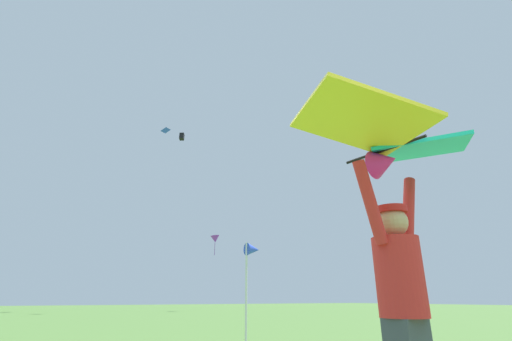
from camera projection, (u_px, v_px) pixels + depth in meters
The scene contains 6 objects.
kite_flyer_person at pixel (402, 300), 2.53m from camera, with size 0.81×0.38×1.92m.
held_stunt_kite at pixel (391, 142), 2.88m from camera, with size 1.92×1.12×0.41m.
distant_kite_blue_low_left at pixel (165, 130), 39.12m from camera, with size 0.99×0.95×0.49m.
distant_kite_black_overhead_distant at pixel (182, 137), 33.92m from camera, with size 0.62×0.69×0.74m.
distant_kite_purple_high_left at pixel (215, 239), 31.48m from camera, with size 1.12×1.08×1.76m.
marker_flag at pixel (252, 257), 6.78m from camera, with size 0.30×0.24×1.95m.
Camera 1 is at (-2.53, -1.96, 0.95)m, focal length 25.07 mm.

